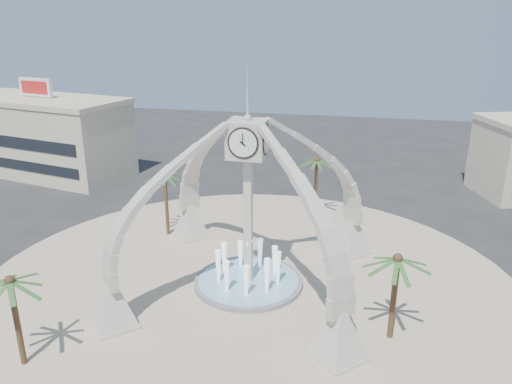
% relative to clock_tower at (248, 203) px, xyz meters
% --- Properties ---
extents(ground, '(140.00, 140.00, 0.00)m').
position_rel_clock_tower_xyz_m(ground, '(0.00, 0.00, -6.49)').
color(ground, '#282828').
rests_on(ground, ground).
extents(plaza, '(40.00, 40.00, 0.06)m').
position_rel_clock_tower_xyz_m(plaza, '(0.00, 0.00, -6.46)').
color(plaza, tan).
rests_on(plaza, ground).
extents(clock_tower, '(17.94, 17.94, 16.30)m').
position_rel_clock_tower_xyz_m(clock_tower, '(0.00, 0.00, 0.00)').
color(clock_tower, beige).
rests_on(clock_tower, ground).
extents(fountain, '(8.00, 8.00, 3.62)m').
position_rel_clock_tower_xyz_m(fountain, '(0.00, 0.00, -6.20)').
color(fountain, gray).
rests_on(fountain, ground).
extents(building_nw, '(23.75, 13.73, 11.90)m').
position_rel_clock_tower_xyz_m(building_nw, '(-32.00, 22.00, -1.66)').
color(building_nw, beige).
rests_on(building_nw, ground).
extents(palm_east, '(4.82, 4.82, 6.14)m').
position_rel_clock_tower_xyz_m(palm_east, '(10.06, -4.30, -1.15)').
color(palm_east, brown).
rests_on(palm_east, ground).
extents(palm_west, '(3.54, 3.54, 6.49)m').
position_rel_clock_tower_xyz_m(palm_west, '(-9.32, 7.19, -0.74)').
color(palm_west, brown).
rests_on(palm_west, ground).
extents(palm_north, '(4.82, 4.82, 6.50)m').
position_rel_clock_tower_xyz_m(palm_north, '(3.19, 14.64, -0.77)').
color(palm_north, brown).
rests_on(palm_north, ground).
extents(palm_south, '(3.87, 3.87, 6.04)m').
position_rel_clock_tower_xyz_m(palm_south, '(-10.33, -11.59, -1.21)').
color(palm_south, brown).
rests_on(palm_south, ground).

